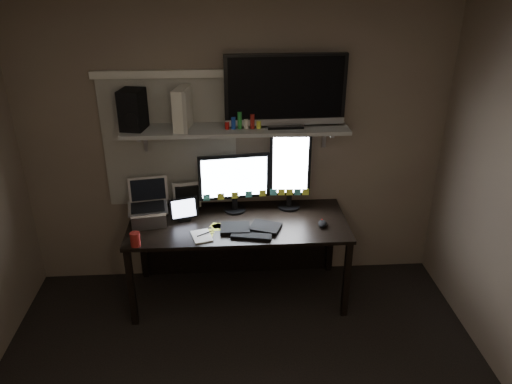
{
  "coord_description": "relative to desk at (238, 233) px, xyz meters",
  "views": [
    {
      "loc": [
        -0.08,
        -2.2,
        2.71
      ],
      "look_at": [
        0.14,
        1.25,
        1.08
      ],
      "focal_mm": 35.0,
      "sensor_mm": 36.0,
      "label": 1
    }
  ],
  "objects": [
    {
      "name": "file_sorter",
      "position": [
        -0.43,
        0.12,
        0.3
      ],
      "size": [
        0.21,
        0.13,
        0.25
      ],
      "primitive_type": "cube",
      "rotation": [
        0.0,
        0.0,
        0.21
      ],
      "color": "black",
      "rests_on": "desk"
    },
    {
      "name": "tv",
      "position": [
        0.39,
        0.08,
        1.21
      ],
      "size": [
        0.96,
        0.2,
        0.57
      ],
      "primitive_type": "cube",
      "rotation": [
        0.0,
        0.0,
        0.03
      ],
      "color": "black",
      "rests_on": "wall_shelf"
    },
    {
      "name": "sticky_notes",
      "position": [
        -0.15,
        -0.27,
        0.18
      ],
      "size": [
        0.37,
        0.32,
        0.0
      ],
      "primitive_type": null,
      "rotation": [
        0.0,
        0.0,
        0.34
      ],
      "color": "#E6EE40",
      "rests_on": "desk"
    },
    {
      "name": "back_wall",
      "position": [
        0.0,
        0.25,
        0.7
      ],
      "size": [
        3.6,
        0.0,
        3.6
      ],
      "primitive_type": "plane",
      "rotation": [
        1.57,
        0.0,
        0.0
      ],
      "color": "#6C5B4E",
      "rests_on": "floor"
    },
    {
      "name": "bottles",
      "position": [
        0.05,
        0.03,
        0.99
      ],
      "size": [
        0.22,
        0.1,
        0.14
      ],
      "primitive_type": null,
      "rotation": [
        0.0,
        0.0,
        -0.23
      ],
      "color": "#A50F0C",
      "rests_on": "wall_shelf"
    },
    {
      "name": "monitor_portrait",
      "position": [
        0.45,
        0.11,
        0.52
      ],
      "size": [
        0.35,
        0.08,
        0.69
      ],
      "primitive_type": "cube",
      "rotation": [
        0.0,
        0.0,
        -0.05
      ],
      "color": "black",
      "rests_on": "desk"
    },
    {
      "name": "ceiling",
      "position": [
        0.0,
        -1.55,
        1.95
      ],
      "size": [
        3.6,
        3.6,
        0.0
      ],
      "primitive_type": "plane",
      "rotation": [
        3.14,
        0.0,
        0.0
      ],
      "color": "silver",
      "rests_on": "back_wall"
    },
    {
      "name": "monitor_landscape",
      "position": [
        -0.02,
        0.08,
        0.44
      ],
      "size": [
        0.6,
        0.13,
        0.53
      ],
      "primitive_type": "cube",
      "rotation": [
        0.0,
        0.0,
        0.11
      ],
      "color": "black",
      "rests_on": "desk"
    },
    {
      "name": "speaker",
      "position": [
        -0.8,
        0.09,
        1.08
      ],
      "size": [
        0.21,
        0.24,
        0.32
      ],
      "primitive_type": "cube",
      "rotation": [
        0.0,
        0.0,
        -0.21
      ],
      "color": "black",
      "rests_on": "wall_shelf"
    },
    {
      "name": "wall_shelf",
      "position": [
        0.0,
        0.08,
        0.91
      ],
      "size": [
        1.8,
        0.35,
        0.03
      ],
      "primitive_type": "cube",
      "color": "#A0A19C",
      "rests_on": "back_wall"
    },
    {
      "name": "tablet",
      "position": [
        -0.44,
        -0.06,
        0.28
      ],
      "size": [
        0.25,
        0.16,
        0.2
      ],
      "primitive_type": "cube",
      "rotation": [
        0.0,
        0.0,
        0.28
      ],
      "color": "black",
      "rests_on": "desk"
    },
    {
      "name": "cup",
      "position": [
        -0.79,
        -0.45,
        0.23
      ],
      "size": [
        0.09,
        0.09,
        0.11
      ],
      "primitive_type": "cylinder",
      "rotation": [
        0.0,
        0.0,
        0.28
      ],
      "color": "maroon",
      "rests_on": "desk"
    },
    {
      "name": "notepad",
      "position": [
        -0.29,
        -0.35,
        0.18
      ],
      "size": [
        0.19,
        0.23,
        0.01
      ],
      "primitive_type": "cube",
      "rotation": [
        0.0,
        0.0,
        0.26
      ],
      "color": "silver",
      "rests_on": "desk"
    },
    {
      "name": "keyboard",
      "position": [
        0.09,
        -0.26,
        0.19
      ],
      "size": [
        0.52,
        0.29,
        0.03
      ],
      "primitive_type": "cube",
      "rotation": [
        0.0,
        0.0,
        -0.2
      ],
      "color": "black",
      "rests_on": "desk"
    },
    {
      "name": "laptop",
      "position": [
        -0.73,
        -0.11,
        0.35
      ],
      "size": [
        0.35,
        0.3,
        0.35
      ],
      "primitive_type": "cube",
      "rotation": [
        0.0,
        0.0,
        0.16
      ],
      "color": "#B4B3B8",
      "rests_on": "desk"
    },
    {
      "name": "desk",
      "position": [
        0.0,
        0.0,
        0.0
      ],
      "size": [
        1.8,
        0.75,
        0.73
      ],
      "color": "black",
      "rests_on": "floor"
    },
    {
      "name": "game_console",
      "position": [
        -0.42,
        0.07,
        1.09
      ],
      "size": [
        0.14,
        0.29,
        0.33
      ],
      "primitive_type": "cube",
      "rotation": [
        0.0,
        0.0,
        -0.22
      ],
      "color": "silver",
      "rests_on": "wall_shelf"
    },
    {
      "name": "window_blinds",
      "position": [
        -0.55,
        0.24,
        0.75
      ],
      "size": [
        1.1,
        0.02,
        1.1
      ],
      "primitive_type": "cube",
      "color": "beige",
      "rests_on": "back_wall"
    },
    {
      "name": "mouse",
      "position": [
        0.68,
        -0.24,
        0.2
      ],
      "size": [
        0.1,
        0.13,
        0.04
      ],
      "primitive_type": "ellipsoid",
      "rotation": [
        0.0,
        0.0,
        -0.23
      ],
      "color": "black",
      "rests_on": "desk"
    }
  ]
}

